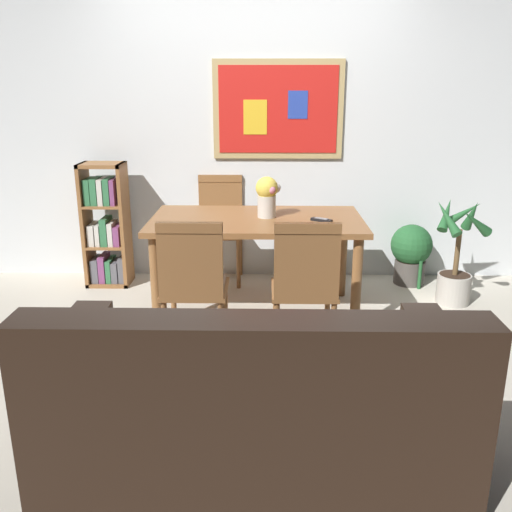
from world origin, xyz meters
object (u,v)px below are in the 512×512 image
(potted_palm, at_px, (456,263))
(potted_ivy, at_px, (411,252))
(bookshelf, at_px, (106,229))
(flower_vase, at_px, (267,195))
(leather_couch, at_px, (253,407))
(tv_remote, at_px, (322,220))
(dining_chair_near_left, at_px, (193,279))
(dining_chair_near_right, at_px, (305,279))
(dining_table, at_px, (257,231))
(dining_chair_far_right, at_px, (299,219))
(dining_chair_far_left, at_px, (220,220))

(potted_palm, bearing_deg, potted_ivy, 117.59)
(bookshelf, bearing_deg, flower_vase, -22.62)
(leather_couch, bearing_deg, tv_remote, 75.44)
(dining_chair_near_left, relative_size, flower_vase, 3.07)
(bookshelf, relative_size, potted_palm, 1.24)
(dining_chair_near_right, relative_size, tv_remote, 5.92)
(dining_table, height_order, dining_chair_far_right, dining_chair_far_right)
(dining_chair_near_right, bearing_deg, dining_chair_far_left, 112.50)
(dining_chair_near_left, relative_size, potted_palm, 1.08)
(dining_chair_far_right, xyz_separation_m, flower_vase, (-0.28, -0.76, 0.36))
(dining_chair_far_right, xyz_separation_m, dining_chair_far_left, (-0.68, -0.04, 0.00))
(dining_chair_near_left, xyz_separation_m, dining_chair_far_left, (0.04, 1.54, 0.00))
(dining_chair_near_right, relative_size, dining_chair_far_right, 1.00)
(bookshelf, height_order, potted_ivy, bookshelf)
(dining_chair_near_right, height_order, bookshelf, bookshelf)
(dining_table, relative_size, potted_palm, 1.82)
(dining_chair_far_left, distance_m, leather_couch, 2.61)
(leather_couch, relative_size, potted_ivy, 3.36)
(bookshelf, relative_size, tv_remote, 6.79)
(bookshelf, height_order, tv_remote, bookshelf)
(leather_couch, bearing_deg, potted_ivy, 62.21)
(dining_chair_near_right, xyz_separation_m, dining_chair_far_left, (-0.64, 1.54, 0.00))
(dining_chair_near_left, height_order, tv_remote, dining_chair_near_left)
(dining_chair_far_right, xyz_separation_m, tv_remote, (0.11, -0.89, 0.20))
(leather_couch, distance_m, bookshelf, 2.75)
(leather_couch, height_order, flower_vase, flower_vase)
(dining_chair_far_left, distance_m, potted_ivy, 1.67)
(dining_table, height_order, dining_chair_far_left, dining_chair_far_left)
(bookshelf, height_order, potted_palm, bookshelf)
(dining_chair_far_left, relative_size, tv_remote, 5.92)
(dining_table, xyz_separation_m, tv_remote, (0.46, -0.09, 0.10))
(dining_chair_far_left, relative_size, potted_ivy, 1.70)
(dining_chair_far_left, height_order, tv_remote, dining_chair_far_left)
(tv_remote, bearing_deg, dining_chair_far_right, 96.96)
(dining_chair_near_left, xyz_separation_m, dining_chair_far_right, (0.72, 1.58, 0.00))
(dining_table, bearing_deg, bookshelf, 154.76)
(dining_chair_far_right, distance_m, dining_chair_far_left, 0.69)
(dining_chair_far_right, distance_m, flower_vase, 0.89)
(flower_vase, height_order, tv_remote, flower_vase)
(dining_chair_far_left, xyz_separation_m, bookshelf, (-0.95, -0.15, -0.05))
(dining_chair_near_left, relative_size, dining_chair_far_left, 1.00)
(potted_palm, bearing_deg, dining_chair_far_right, 153.62)
(bookshelf, bearing_deg, tv_remote, -21.79)
(potted_palm, height_order, flower_vase, flower_vase)
(dining_chair_far_right, bearing_deg, flower_vase, -109.93)
(leather_couch, height_order, bookshelf, bookshelf)
(dining_chair_near_left, height_order, potted_ivy, dining_chair_near_left)
(dining_chair_near_left, bearing_deg, dining_table, 64.58)
(potted_palm, bearing_deg, tv_remote, -164.64)
(dining_chair_far_left, distance_m, potted_palm, 1.97)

